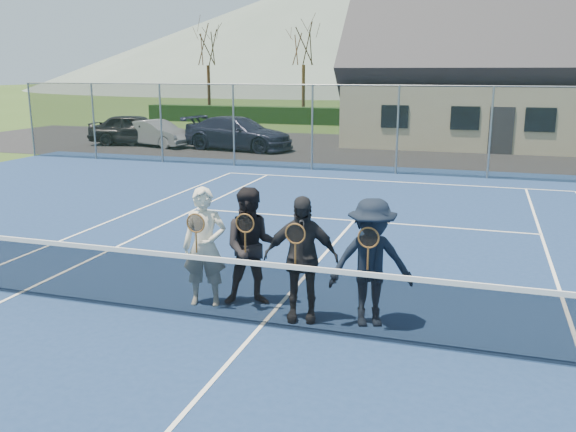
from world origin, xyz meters
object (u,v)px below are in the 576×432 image
(car_b, at_px, (157,133))
(player_c, at_px, (301,258))
(tennis_net, at_px, (261,291))
(player_a, at_px, (205,247))
(car_a, at_px, (136,129))
(player_d, at_px, (371,263))
(player_b, at_px, (252,247))
(clubhouse, at_px, (516,59))
(car_c, at_px, (238,133))

(car_b, relative_size, player_c, 2.06)
(tennis_net, relative_size, player_c, 6.49)
(player_a, bearing_deg, tennis_net, -26.62)
(car_b, xyz_separation_m, player_c, (12.26, -17.62, 0.31))
(car_a, bearing_deg, player_c, -153.86)
(player_a, bearing_deg, player_d, -0.42)
(player_b, relative_size, player_d, 1.00)
(player_b, bearing_deg, clubhouse, 79.25)
(clubhouse, bearing_deg, tennis_net, -99.46)
(car_b, bearing_deg, player_b, -130.59)
(car_a, distance_m, player_a, 21.41)
(player_c, height_order, player_d, same)
(player_a, xyz_separation_m, player_d, (2.51, -0.02, -0.00))
(car_b, distance_m, player_c, 21.47)
(car_a, relative_size, car_b, 1.17)
(car_a, relative_size, player_d, 2.42)
(clubhouse, bearing_deg, player_c, -98.58)
(tennis_net, distance_m, player_c, 0.73)
(player_b, xyz_separation_m, player_c, (0.86, -0.33, 0.00))
(clubhouse, bearing_deg, player_d, -96.28)
(tennis_net, bearing_deg, player_d, 20.41)
(car_c, distance_m, clubhouse, 13.51)
(clubhouse, relative_size, player_b, 8.67)
(player_a, xyz_separation_m, player_c, (1.53, -0.12, -0.00))
(car_b, xyz_separation_m, tennis_net, (11.81, -18.05, -0.07))
(player_a, relative_size, player_d, 1.00)
(car_b, xyz_separation_m, player_a, (10.72, -17.50, 0.31))
(tennis_net, distance_m, player_a, 1.28)
(clubhouse, bearing_deg, player_b, -100.75)
(clubhouse, height_order, player_c, clubhouse)
(car_b, height_order, player_d, player_d)
(car_c, bearing_deg, car_b, 98.98)
(clubhouse, height_order, player_d, clubhouse)
(car_b, height_order, clubhouse, clubhouse)
(car_c, bearing_deg, player_c, -146.42)
(clubhouse, distance_m, player_b, 23.85)
(car_c, distance_m, player_b, 18.77)
(player_a, height_order, player_d, same)
(tennis_net, height_order, player_d, player_d)
(car_b, distance_m, player_b, 20.71)
(car_b, bearing_deg, car_c, -73.82)
(player_b, bearing_deg, car_c, 112.80)
(clubhouse, relative_size, player_d, 8.67)
(car_c, bearing_deg, car_a, 96.42)
(car_c, bearing_deg, player_d, -143.74)
(player_a, relative_size, player_c, 1.00)
(car_a, distance_m, player_b, 21.62)
(car_c, xyz_separation_m, player_a, (6.60, -17.52, 0.18))
(car_a, bearing_deg, player_a, -156.94)
(player_c, bearing_deg, clubhouse, 81.42)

